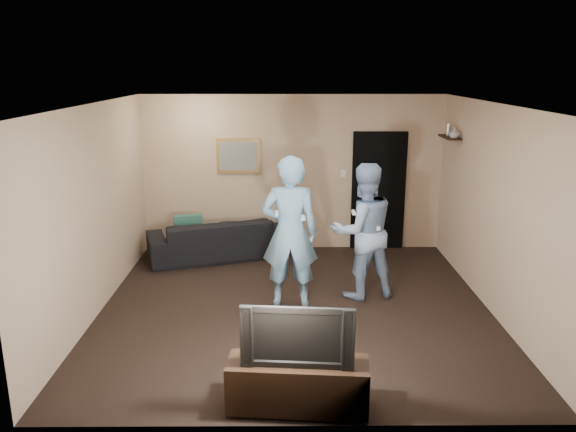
{
  "coord_description": "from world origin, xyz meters",
  "views": [
    {
      "loc": [
        -0.14,
        -6.76,
        3.04
      ],
      "look_at": [
        -0.09,
        0.3,
        1.15
      ],
      "focal_mm": 35.0,
      "sensor_mm": 36.0,
      "label": 1
    }
  ],
  "objects_px": {
    "sofa": "(217,238)",
    "tv_console": "(298,384)",
    "television": "(298,333)",
    "wii_player_right": "(363,231)",
    "wii_player_left": "(290,232)"
  },
  "relations": [
    {
      "from": "television",
      "to": "wii_player_right",
      "type": "height_order",
      "value": "wii_player_right"
    },
    {
      "from": "tv_console",
      "to": "wii_player_left",
      "type": "bearing_deg",
      "value": 95.88
    },
    {
      "from": "wii_player_right",
      "to": "television",
      "type": "bearing_deg",
      "value": -109.42
    },
    {
      "from": "tv_console",
      "to": "television",
      "type": "relative_size",
      "value": 1.28
    },
    {
      "from": "sofa",
      "to": "wii_player_left",
      "type": "relative_size",
      "value": 1.11
    },
    {
      "from": "sofa",
      "to": "tv_console",
      "type": "xyz_separation_m",
      "value": [
        1.22,
        -4.25,
        -0.07
      ]
    },
    {
      "from": "television",
      "to": "sofa",
      "type": "bearing_deg",
      "value": 110.64
    },
    {
      "from": "sofa",
      "to": "tv_console",
      "type": "bearing_deg",
      "value": 88.11
    },
    {
      "from": "wii_player_left",
      "to": "television",
      "type": "bearing_deg",
      "value": -88.8
    },
    {
      "from": "tv_console",
      "to": "wii_player_right",
      "type": "distance_m",
      "value": 2.87
    },
    {
      "from": "tv_console",
      "to": "television",
      "type": "height_order",
      "value": "television"
    },
    {
      "from": "sofa",
      "to": "wii_player_left",
      "type": "distance_m",
      "value": 2.34
    },
    {
      "from": "television",
      "to": "wii_player_left",
      "type": "xyz_separation_m",
      "value": [
        -0.05,
        2.33,
        0.23
      ]
    },
    {
      "from": "tv_console",
      "to": "television",
      "type": "xyz_separation_m",
      "value": [
        0.0,
        0.0,
        0.51
      ]
    },
    {
      "from": "tv_console",
      "to": "wii_player_left",
      "type": "distance_m",
      "value": 2.45
    }
  ]
}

